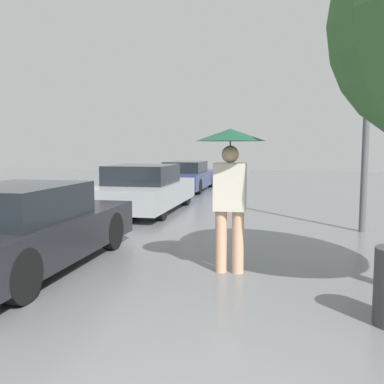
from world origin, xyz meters
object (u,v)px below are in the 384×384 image
parked_car_nearest (26,230)px  parked_car_farthest (187,177)px  parked_car_middle (144,189)px  street_lamp (367,105)px  pedestrian (230,167)px

parked_car_nearest → parked_car_farthest: (-0.16, 11.26, -0.02)m
parked_car_middle → street_lamp: 5.84m
parked_car_farthest → street_lamp: size_ratio=1.02×
pedestrian → parked_car_farthest: pedestrian is taller
pedestrian → parked_car_nearest: bearing=-172.0°
parked_car_middle → parked_car_nearest: bearing=-89.3°
parked_car_nearest → parked_car_middle: parked_car_middle is taller
pedestrian → parked_car_middle: size_ratio=0.45×
parked_car_farthest → street_lamp: bearing=-54.7°
pedestrian → parked_car_nearest: (-2.82, -0.40, -0.88)m
pedestrian → parked_car_farthest: size_ratio=0.43×
pedestrian → parked_car_nearest: pedestrian is taller
street_lamp → parked_car_nearest: bearing=-143.6°
parked_car_nearest → street_lamp: (5.14, 3.79, 1.98)m
parked_car_nearest → street_lamp: bearing=36.4°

